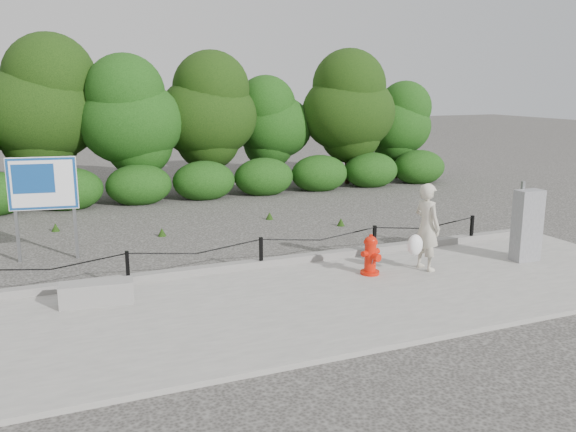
% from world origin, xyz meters
% --- Properties ---
extents(ground, '(90.00, 90.00, 0.00)m').
position_xyz_m(ground, '(0.00, 0.00, 0.00)').
color(ground, '#2D2B28').
rests_on(ground, ground).
extents(sidewalk, '(14.00, 4.00, 0.08)m').
position_xyz_m(sidewalk, '(0.00, -2.00, 0.04)').
color(sidewalk, gray).
rests_on(sidewalk, ground).
extents(curb, '(14.00, 0.22, 0.14)m').
position_xyz_m(curb, '(0.00, 0.05, 0.15)').
color(curb, slate).
rests_on(curb, sidewalk).
extents(chain_barrier, '(10.06, 0.06, 0.60)m').
position_xyz_m(chain_barrier, '(0.00, 0.00, 0.46)').
color(chain_barrier, black).
rests_on(chain_barrier, sidewalk).
extents(treeline, '(19.92, 3.83, 4.89)m').
position_xyz_m(treeline, '(0.28, 8.96, 2.56)').
color(treeline, black).
rests_on(treeline, ground).
extents(fire_hydrant, '(0.43, 0.44, 0.76)m').
position_xyz_m(fire_hydrant, '(1.72, -1.17, 0.44)').
color(fire_hydrant, red).
rests_on(fire_hydrant, sidewalk).
extents(pedestrian, '(0.74, 0.66, 1.66)m').
position_xyz_m(pedestrian, '(2.82, -1.31, 0.89)').
color(pedestrian, '#BCB6A1').
rests_on(pedestrian, sidewalk).
extents(concrete_block, '(1.18, 0.53, 0.37)m').
position_xyz_m(concrete_block, '(-3.11, -0.81, 0.26)').
color(concrete_block, gray).
rests_on(concrete_block, sidewalk).
extents(utility_cabinet, '(0.55, 0.39, 1.57)m').
position_xyz_m(utility_cabinet, '(5.03, -1.58, 0.79)').
color(utility_cabinet, gray).
rests_on(utility_cabinet, sidewalk).
extents(advertising_sign, '(1.32, 0.31, 2.12)m').
position_xyz_m(advertising_sign, '(-3.74, 2.40, 1.50)').
color(advertising_sign, slate).
rests_on(advertising_sign, ground).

